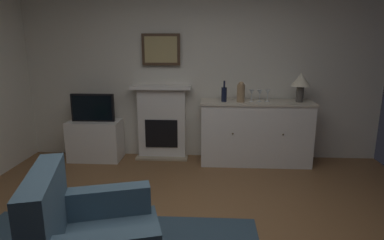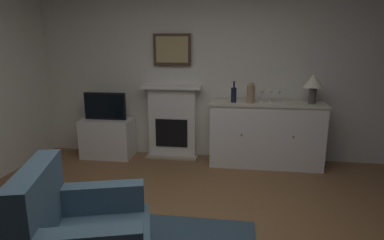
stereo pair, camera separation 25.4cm
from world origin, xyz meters
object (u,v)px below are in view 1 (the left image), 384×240
at_px(vase_decorative, 241,92).
at_px(tv_set, 93,108).
at_px(wine_glass_center, 260,93).
at_px(framed_picture, 161,50).
at_px(tv_cabinet, 96,140).
at_px(table_lamp, 301,82).
at_px(wine_glass_right, 268,93).
at_px(fireplace_unit, 162,122).
at_px(sideboard_cabinet, 255,133).
at_px(wine_bottle, 224,94).
at_px(wine_glass_left, 252,93).

relative_size(vase_decorative, tv_set, 0.45).
bearing_deg(vase_decorative, wine_glass_center, 9.64).
height_order(framed_picture, tv_set, framed_picture).
xyz_separation_m(framed_picture, tv_cabinet, (-0.97, -0.21, -1.31)).
distance_m(vase_decorative, tv_cabinet, 2.24).
xyz_separation_m(table_lamp, wine_glass_right, (-0.44, 0.00, -0.16)).
relative_size(fireplace_unit, tv_set, 1.77).
distance_m(wine_glass_center, vase_decorative, 0.27).
distance_m(fireplace_unit, table_lamp, 2.06).
bearing_deg(sideboard_cabinet, tv_cabinet, 179.63).
bearing_deg(wine_glass_right, tv_cabinet, 179.66).
bearing_deg(table_lamp, sideboard_cabinet, -180.00).
xyz_separation_m(wine_bottle, wine_glass_right, (0.60, 0.04, 0.01)).
height_order(sideboard_cabinet, wine_glass_left, wine_glass_left).
distance_m(fireplace_unit, tv_cabinet, 1.02).
xyz_separation_m(wine_glass_right, vase_decorative, (-0.37, -0.05, 0.02)).
bearing_deg(fireplace_unit, tv_cabinet, -170.55).
bearing_deg(table_lamp, framed_picture, 173.49).
xyz_separation_m(sideboard_cabinet, tv_set, (-2.34, -0.01, 0.34)).
height_order(wine_bottle, wine_glass_left, wine_bottle).
height_order(wine_glass_right, vase_decorative, vase_decorative).
relative_size(framed_picture, wine_bottle, 1.90).
xyz_separation_m(tv_cabinet, tv_set, (-0.00, -0.02, 0.50)).
bearing_deg(wine_glass_right, tv_set, -179.81).
bearing_deg(sideboard_cabinet, tv_set, -179.80).
height_order(framed_picture, tv_cabinet, framed_picture).
xyz_separation_m(wine_glass_left, vase_decorative, (-0.15, -0.05, 0.02)).
bearing_deg(wine_bottle, tv_set, 178.90).
height_order(wine_glass_right, tv_set, wine_glass_right).
xyz_separation_m(vase_decorative, tv_cabinet, (-2.11, 0.06, -0.75)).
height_order(vase_decorative, tv_cabinet, vase_decorative).
relative_size(fireplace_unit, wine_glass_left, 6.67).
xyz_separation_m(fireplace_unit, sideboard_cabinet, (1.37, -0.18, -0.09)).
xyz_separation_m(fireplace_unit, wine_glass_center, (1.40, -0.18, 0.48)).
bearing_deg(wine_glass_center, fireplace_unit, 172.58).
height_order(table_lamp, wine_glass_left, table_lamp).
xyz_separation_m(wine_glass_center, vase_decorative, (-0.26, -0.04, 0.02)).
height_order(framed_picture, vase_decorative, framed_picture).
relative_size(table_lamp, wine_glass_left, 2.42).
height_order(table_lamp, vase_decorative, table_lamp).
relative_size(sideboard_cabinet, wine_bottle, 5.40).
xyz_separation_m(fireplace_unit, wine_glass_right, (1.51, -0.18, 0.48)).
bearing_deg(vase_decorative, fireplace_unit, 168.70).
xyz_separation_m(sideboard_cabinet, wine_glass_right, (0.14, 0.00, 0.57)).
bearing_deg(framed_picture, sideboard_cabinet, -9.24).
xyz_separation_m(fireplace_unit, wine_bottle, (0.91, -0.22, 0.46)).
bearing_deg(tv_cabinet, wine_bottle, -1.80).
height_order(sideboard_cabinet, tv_set, tv_set).
distance_m(table_lamp, wine_glass_left, 0.68).
height_order(wine_glass_left, wine_glass_right, same).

